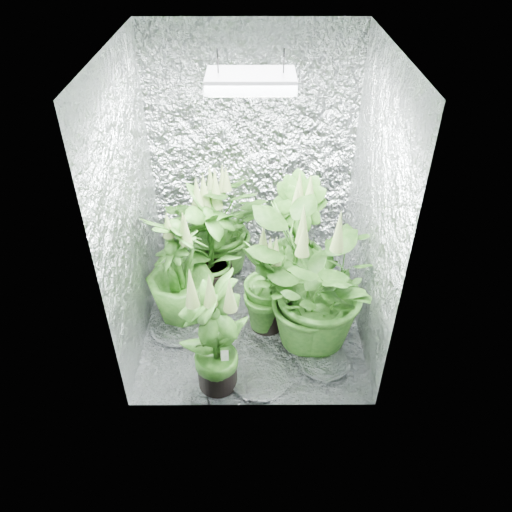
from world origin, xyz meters
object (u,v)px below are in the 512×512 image
object	(u,v)px
plant_d	(179,271)
circulation_fan	(328,275)
plant_a	(219,223)
grow_lamp	(251,81)
plant_e	(315,289)
plant_g	(267,285)
plant_c	(293,244)
plant_f	(215,335)
plant_b	(211,247)

from	to	relation	value
plant_d	circulation_fan	world-z (taller)	plant_d
plant_a	plant_d	distance (m)	0.66
grow_lamp	plant_e	size ratio (longest dim) A/B	0.45
plant_a	plant_g	world-z (taller)	plant_a
plant_c	circulation_fan	xyz separation A→B (m)	(0.31, 0.08, -0.37)
plant_f	plant_g	bearing A→B (deg)	58.57
plant_a	plant_g	size ratio (longest dim) A/B	1.13
plant_f	plant_g	distance (m)	0.65
grow_lamp	plant_g	size ratio (longest dim) A/B	0.57
plant_d	plant_f	size ratio (longest dim) A/B	0.97
plant_g	circulation_fan	bearing A→B (deg)	40.02
plant_f	plant_d	bearing A→B (deg)	114.95
plant_c	circulation_fan	distance (m)	0.49
plant_e	plant_f	size ratio (longest dim) A/B	1.09
plant_c	plant_g	xyz separation A→B (m)	(-0.20, -0.35, -0.11)
plant_c	plant_g	world-z (taller)	plant_c
circulation_fan	plant_b	bearing A→B (deg)	-158.08
grow_lamp	plant_g	bearing A→B (deg)	-31.44
plant_f	grow_lamp	bearing A→B (deg)	69.79
grow_lamp	plant_d	distance (m)	1.47
plant_c	plant_d	distance (m)	0.88
plant_d	plant_c	bearing A→B (deg)	16.77
plant_e	circulation_fan	size ratio (longest dim) A/B	3.38
plant_d	plant_a	bearing A→B (deg)	67.07
plant_b	plant_e	world-z (taller)	plant_e
plant_f	circulation_fan	size ratio (longest dim) A/B	3.10
plant_d	plant_e	bearing A→B (deg)	-16.82
plant_b	plant_e	distance (m)	0.93
plant_b	plant_c	bearing A→B (deg)	-0.45
grow_lamp	plant_f	world-z (taller)	grow_lamp
plant_b	circulation_fan	xyz separation A→B (m)	(0.94, 0.07, -0.34)
plant_b	plant_d	xyz separation A→B (m)	(-0.21, -0.26, -0.03)
plant_a	plant_d	xyz separation A→B (m)	(-0.26, -0.61, -0.01)
plant_g	plant_c	bearing A→B (deg)	60.43
grow_lamp	plant_f	size ratio (longest dim) A/B	0.50
grow_lamp	plant_b	bearing A→B (deg)	137.97
plant_c	plant_d	xyz separation A→B (m)	(-0.84, -0.25, -0.06)
plant_a	plant_c	size ratio (longest dim) A/B	0.89
plant_c	circulation_fan	world-z (taller)	plant_c
plant_a	plant_b	distance (m)	0.36
circulation_fan	plant_c	bearing A→B (deg)	-148.52
grow_lamp	circulation_fan	bearing A→B (deg)	30.16
plant_b	plant_e	xyz separation A→B (m)	(0.74, -0.55, 0.04)
plant_c	plant_g	bearing A→B (deg)	-119.57
plant_g	circulation_fan	distance (m)	0.71
plant_f	plant_g	xyz separation A→B (m)	(0.34, 0.55, -0.07)
plant_b	plant_g	size ratio (longest dim) A/B	1.23
plant_e	circulation_fan	xyz separation A→B (m)	(0.19, 0.62, -0.38)
plant_a	circulation_fan	bearing A→B (deg)	-17.50
plant_f	circulation_fan	distance (m)	1.34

